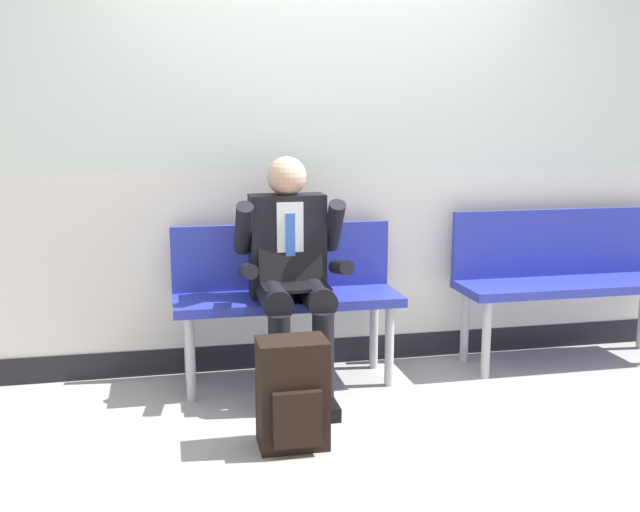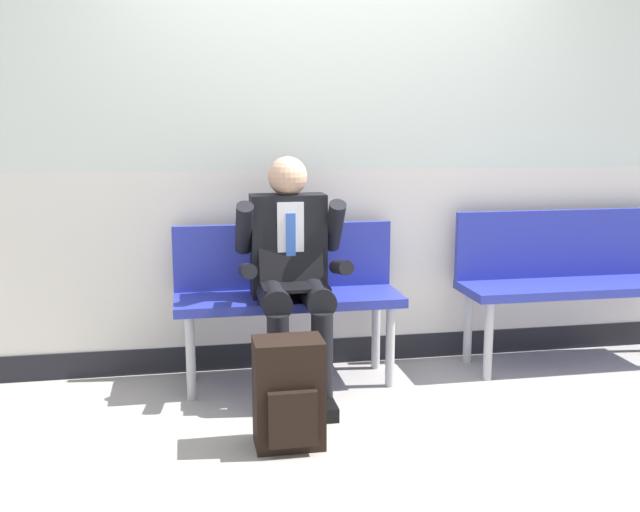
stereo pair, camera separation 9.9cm
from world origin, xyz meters
TOP-DOWN VIEW (x-y plane):
  - ground_plane at (0.00, 0.00)m, footprint 18.00×18.00m
  - station_wall at (0.00, 0.60)m, footprint 5.26×0.14m
  - bench_with_person at (-0.27, 0.32)m, footprint 1.23×0.42m
  - bench_empty at (1.44, 0.33)m, footprint 1.37×0.42m
  - person_seated at (-0.27, 0.13)m, footprint 0.57×0.70m
  - backpack at (-0.39, -0.53)m, footprint 0.31×0.25m

SIDE VIEW (x-z plane):
  - ground_plane at x=0.00m, z-range 0.00..0.00m
  - backpack at x=-0.39m, z-range 0.00..0.49m
  - bench_with_person at x=-0.27m, z-range 0.10..0.97m
  - bench_empty at x=1.44m, z-range 0.09..1.00m
  - person_seated at x=-0.27m, z-range 0.05..1.30m
  - station_wall at x=0.00m, z-range -0.01..2.94m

